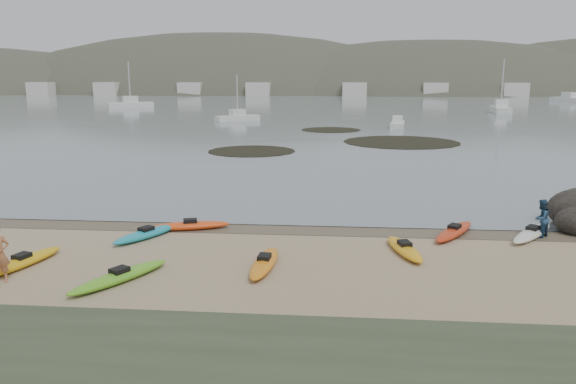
# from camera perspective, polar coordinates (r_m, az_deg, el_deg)

# --- Properties ---
(ground) EXTENTS (600.00, 600.00, 0.00)m
(ground) POSITION_cam_1_polar(r_m,az_deg,el_deg) (24.20, 0.00, -3.48)
(ground) COLOR tan
(ground) RESTS_ON ground
(wet_sand) EXTENTS (60.00, 60.00, 0.00)m
(wet_sand) POSITION_cam_1_polar(r_m,az_deg,el_deg) (23.91, -0.06, -3.66)
(wet_sand) COLOR brown
(wet_sand) RESTS_ON ground
(water) EXTENTS (1200.00, 1200.00, 0.00)m
(water) POSITION_cam_1_polar(r_m,az_deg,el_deg) (323.31, 4.75, 10.70)
(water) COLOR slate
(water) RESTS_ON ground
(kayaks) EXTENTS (20.65, 9.79, 0.34)m
(kayaks) POSITION_cam_1_polar(r_m,az_deg,el_deg) (20.96, -1.28, -5.44)
(kayaks) COLOR silver
(kayaks) RESTS_ON ground
(person_east) EXTENTS (0.95, 0.95, 1.56)m
(person_east) POSITION_cam_1_polar(r_m,az_deg,el_deg) (24.54, 24.33, -2.47)
(person_east) COLOR navy
(person_east) RESTS_ON ground
(kelp_mats) EXTENTS (22.53, 26.18, 0.04)m
(kelp_mats) POSITION_cam_1_polar(r_m,az_deg,el_deg) (55.19, 6.50, 5.16)
(kelp_mats) COLOR black
(kelp_mats) RESTS_ON water
(moored_boats) EXTENTS (101.30, 75.55, 1.22)m
(moored_boats) POSITION_cam_1_polar(r_m,az_deg,el_deg) (108.20, 11.07, 8.57)
(moored_boats) COLOR silver
(moored_boats) RESTS_ON ground
(far_hills) EXTENTS (550.00, 135.00, 80.00)m
(far_hills) POSITION_cam_1_polar(r_m,az_deg,el_deg) (221.53, 14.78, 5.70)
(far_hills) COLOR #384235
(far_hills) RESTS_ON ground
(far_town) EXTENTS (199.00, 5.00, 4.00)m
(far_town) POSITION_cam_1_polar(r_m,az_deg,el_deg) (168.35, 6.48, 10.30)
(far_town) COLOR beige
(far_town) RESTS_ON ground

